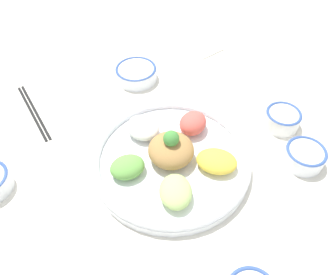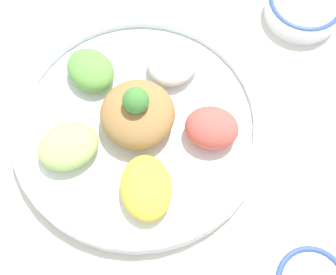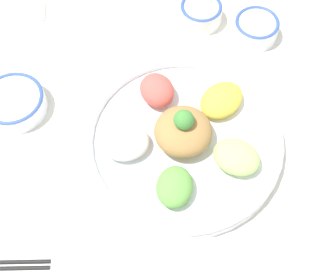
# 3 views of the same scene
# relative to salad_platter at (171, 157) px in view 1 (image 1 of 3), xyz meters

# --- Properties ---
(ground_plane) EXTENTS (2.40, 2.40, 0.00)m
(ground_plane) POSITION_rel_salad_platter_xyz_m (-0.01, -0.03, -0.02)
(ground_plane) COLOR silver
(salad_platter) EXTENTS (0.36, 0.36, 0.10)m
(salad_platter) POSITION_rel_salad_platter_xyz_m (0.00, 0.00, 0.00)
(salad_platter) COLOR white
(salad_platter) RESTS_ON ground_plane
(sauce_bowl_red) EXTENTS (0.09, 0.09, 0.04)m
(sauce_bowl_red) POSITION_rel_salad_platter_xyz_m (-0.25, 0.17, 0.00)
(sauce_bowl_red) COLOR white
(sauce_bowl_red) RESTS_ON ground_plane
(rice_bowl_plain) EXTENTS (0.12, 0.12, 0.04)m
(rice_bowl_plain) POSITION_rel_salad_platter_xyz_m (-0.21, -0.25, -0.00)
(rice_bowl_plain) COLOR white
(rice_bowl_plain) RESTS_ON ground_plane
(sauce_bowl_far) EXTENTS (0.09, 0.09, 0.04)m
(sauce_bowl_far) POSITION_rel_salad_platter_xyz_m (-0.17, 0.25, -0.00)
(sauce_bowl_far) COLOR white
(sauce_bowl_far) RESTS_ON ground_plane
(chopsticks_pair_near) EXTENTS (0.11, 0.22, 0.01)m
(chopsticks_pair_near) POSITION_rel_salad_platter_xyz_m (0.06, -0.40, -0.02)
(chopsticks_pair_near) COLOR black
(chopsticks_pair_near) RESTS_ON ground_plane
(serving_spoon_main) EXTENTS (0.13, 0.07, 0.01)m
(serving_spoon_main) POSITION_rel_salad_platter_xyz_m (-0.41, -0.14, -0.02)
(serving_spoon_main) COLOR beige
(serving_spoon_main) RESTS_ON ground_plane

